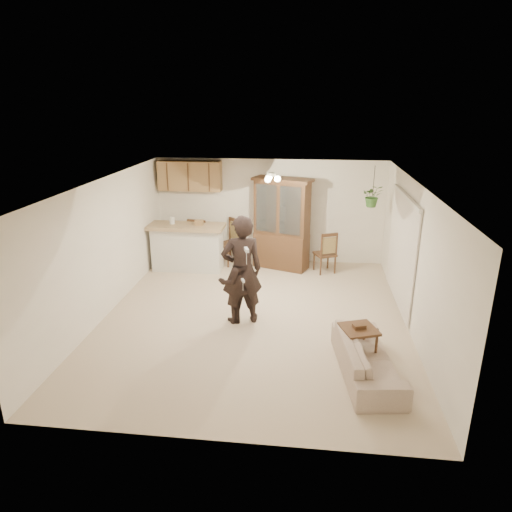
# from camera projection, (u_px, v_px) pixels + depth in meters

# --- Properties ---
(floor) EXTENTS (6.50, 6.50, 0.00)m
(floor) POSITION_uv_depth(u_px,v_px,m) (254.00, 317.00, 8.44)
(floor) COLOR #BCAC8E
(floor) RESTS_ON ground
(ceiling) EXTENTS (5.50, 6.50, 0.02)m
(ceiling) POSITION_uv_depth(u_px,v_px,m) (254.00, 183.00, 7.63)
(ceiling) COLOR silver
(ceiling) RESTS_ON wall_back
(wall_back) EXTENTS (5.50, 0.02, 2.50)m
(wall_back) POSITION_uv_depth(u_px,v_px,m) (270.00, 211.00, 11.09)
(wall_back) COLOR white
(wall_back) RESTS_ON ground
(wall_front) EXTENTS (5.50, 0.02, 2.50)m
(wall_front) POSITION_uv_depth(u_px,v_px,m) (218.00, 348.00, 4.98)
(wall_front) COLOR white
(wall_front) RESTS_ON ground
(wall_left) EXTENTS (0.02, 6.50, 2.50)m
(wall_left) POSITION_uv_depth(u_px,v_px,m) (105.00, 248.00, 8.34)
(wall_left) COLOR white
(wall_left) RESTS_ON ground
(wall_right) EXTENTS (0.02, 6.50, 2.50)m
(wall_right) POSITION_uv_depth(u_px,v_px,m) (414.00, 260.00, 7.74)
(wall_right) COLOR white
(wall_right) RESTS_ON ground
(breakfast_bar) EXTENTS (1.60, 0.55, 1.00)m
(breakfast_bar) POSITION_uv_depth(u_px,v_px,m) (188.00, 249.00, 10.69)
(breakfast_bar) COLOR silver
(breakfast_bar) RESTS_ON floor
(bar_top) EXTENTS (1.75, 0.70, 0.08)m
(bar_top) POSITION_uv_depth(u_px,v_px,m) (186.00, 226.00, 10.51)
(bar_top) COLOR tan
(bar_top) RESTS_ON breakfast_bar
(upper_cabinets) EXTENTS (1.50, 0.34, 0.70)m
(upper_cabinets) POSITION_uv_depth(u_px,v_px,m) (190.00, 176.00, 10.85)
(upper_cabinets) COLOR olive
(upper_cabinets) RESTS_ON wall_back
(vertical_blinds) EXTENTS (0.06, 2.30, 2.10)m
(vertical_blinds) POSITION_uv_depth(u_px,v_px,m) (401.00, 251.00, 8.64)
(vertical_blinds) COLOR beige
(vertical_blinds) RESTS_ON wall_right
(ceiling_fixture) EXTENTS (0.36, 0.36, 0.20)m
(ceiling_fixture) POSITION_uv_depth(u_px,v_px,m) (271.00, 178.00, 8.77)
(ceiling_fixture) COLOR #FFEEBF
(ceiling_fixture) RESTS_ON ceiling
(hanging_plant) EXTENTS (0.43, 0.37, 0.48)m
(hanging_plant) POSITION_uv_depth(u_px,v_px,m) (373.00, 196.00, 9.84)
(hanging_plant) COLOR #264F1F
(hanging_plant) RESTS_ON ceiling
(plant_cord) EXTENTS (0.01, 0.01, 0.65)m
(plant_cord) POSITION_uv_depth(u_px,v_px,m) (374.00, 181.00, 9.74)
(plant_cord) COLOR black
(plant_cord) RESTS_ON ceiling
(sofa) EXTENTS (0.97, 1.95, 0.73)m
(sofa) POSITION_uv_depth(u_px,v_px,m) (368.00, 352.00, 6.60)
(sofa) COLOR beige
(sofa) RESTS_ON floor
(adult) EXTENTS (0.76, 0.62, 1.80)m
(adult) POSITION_uv_depth(u_px,v_px,m) (242.00, 275.00, 8.01)
(adult) COLOR black
(adult) RESTS_ON floor
(child) EXTENTS (0.80, 0.72, 1.35)m
(child) POSITION_uv_depth(u_px,v_px,m) (238.00, 286.00, 8.15)
(child) COLOR black
(child) RESTS_ON floor
(china_hutch) EXTENTS (1.45, 0.95, 2.14)m
(china_hutch) POSITION_uv_depth(u_px,v_px,m) (282.00, 224.00, 10.64)
(china_hutch) COLOR #3C2815
(china_hutch) RESTS_ON floor
(side_table) EXTENTS (0.65, 0.65, 0.62)m
(side_table) POSITION_uv_depth(u_px,v_px,m) (358.00, 344.00, 6.98)
(side_table) COLOR #3C2815
(side_table) RESTS_ON floor
(chair_bar) EXTENTS (0.59, 0.59, 1.14)m
(chair_bar) POSITION_uv_depth(u_px,v_px,m) (194.00, 255.00, 10.80)
(chair_bar) COLOR #3C2815
(chair_bar) RESTS_ON floor
(chair_hutch_left) EXTENTS (0.69, 0.69, 1.10)m
(chair_hutch_left) POSITION_uv_depth(u_px,v_px,m) (229.00, 251.00, 11.13)
(chair_hutch_left) COLOR #3C2815
(chair_hutch_left) RESTS_ON floor
(chair_hutch_right) EXTENTS (0.58, 0.58, 0.99)m
(chair_hutch_right) POSITION_uv_depth(u_px,v_px,m) (325.00, 260.00, 10.59)
(chair_hutch_right) COLOR #3C2815
(chair_hutch_right) RESTS_ON floor
(controller_adult) EXTENTS (0.10, 0.18, 0.05)m
(controller_adult) POSITION_uv_depth(u_px,v_px,m) (246.00, 250.00, 7.38)
(controller_adult) COLOR silver
(controller_adult) RESTS_ON adult
(controller_child) EXTENTS (0.09, 0.13, 0.04)m
(controller_child) POSITION_uv_depth(u_px,v_px,m) (243.00, 281.00, 7.76)
(controller_child) COLOR silver
(controller_child) RESTS_ON child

